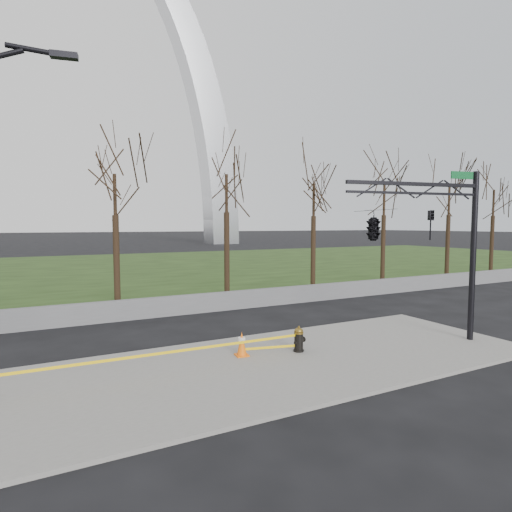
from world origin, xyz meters
TOP-DOWN VIEW (x-y plane):
  - ground at (0.00, 0.00)m, footprint 500.00×500.00m
  - sidewalk at (0.00, 0.00)m, footprint 18.00×6.00m
  - grass_strip at (0.00, 30.00)m, footprint 120.00×40.00m
  - guardrail at (0.00, 8.00)m, footprint 60.00×0.30m
  - gateway_arch at (0.00, 75.00)m, footprint 66.00×6.00m
  - tree_row at (4.27, 12.00)m, footprint 54.54×4.00m
  - fire_hydrant at (1.80, 0.53)m, footprint 0.52×0.35m
  - traffic_cone at (-0.02, 0.97)m, footprint 0.43×0.43m
  - traffic_signal_mast at (4.80, -0.48)m, footprint 5.02×2.54m
  - caution_tape at (-1.89, 0.67)m, footprint 8.56×0.45m

SIDE VIEW (x-z plane):
  - ground at x=0.00m, z-range 0.00..0.00m
  - grass_strip at x=0.00m, z-range 0.00..0.06m
  - sidewalk at x=0.00m, z-range 0.00..0.10m
  - guardrail at x=0.00m, z-range 0.00..0.90m
  - traffic_cone at x=-0.02m, z-range 0.10..0.85m
  - fire_hydrant at x=1.80m, z-range 0.07..0.90m
  - caution_tape at x=-1.89m, z-range 0.37..0.79m
  - traffic_signal_mast at x=4.80m, z-range 1.15..7.15m
  - tree_row at x=4.27m, z-range 0.00..8.40m
  - gateway_arch at x=0.00m, z-range 0.00..65.00m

